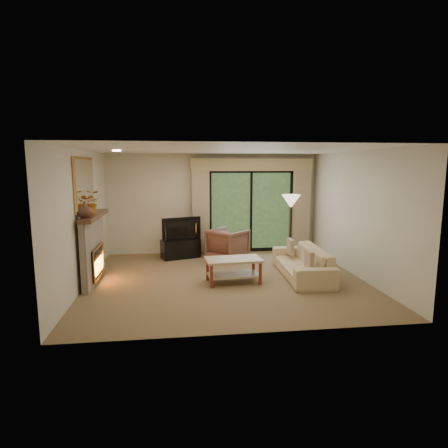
{
  "coord_description": "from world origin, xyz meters",
  "views": [
    {
      "loc": [
        -0.97,
        -7.3,
        2.3
      ],
      "look_at": [
        0.0,
        0.3,
        1.1
      ],
      "focal_mm": 30.0,
      "sensor_mm": 36.0,
      "label": 1
    }
  ],
  "objects": [
    {
      "name": "mirror",
      "position": [
        -2.71,
        0.2,
        1.95
      ],
      "size": [
        0.07,
        1.45,
        1.02
      ],
      "primitive_type": null,
      "color": "#D19549",
      "rests_on": "wall_left"
    },
    {
      "name": "curtain_left",
      "position": [
        -0.35,
        2.34,
        1.2
      ],
      "size": [
        0.45,
        0.18,
        2.35
      ],
      "primitive_type": "cube",
      "color": "tan",
      "rests_on": "floor"
    },
    {
      "name": "ceiling",
      "position": [
        0.0,
        0.0,
        2.6
      ],
      "size": [
        5.5,
        5.5,
        0.0
      ],
      "primitive_type": "plane",
      "rotation": [
        3.14,
        0.0,
        0.0
      ],
      "color": "white",
      "rests_on": "ground"
    },
    {
      "name": "tv",
      "position": [
        -0.89,
        1.95,
        0.76
      ],
      "size": [
        0.98,
        0.42,
        0.57
      ],
      "primitive_type": "imported",
      "rotation": [
        0.0,
        0.0,
        0.31
      ],
      "color": "black",
      "rests_on": "media_console"
    },
    {
      "name": "curtain_right",
      "position": [
        2.35,
        2.34,
        1.2
      ],
      "size": [
        0.45,
        0.18,
        2.35
      ],
      "primitive_type": "cube",
      "color": "tan",
      "rests_on": "floor"
    },
    {
      "name": "pillow_far",
      "position": [
        1.54,
        0.62,
        0.51
      ],
      "size": [
        0.11,
        0.35,
        0.34
      ],
      "primitive_type": "cube",
      "rotation": [
        0.0,
        0.0,
        -0.05
      ],
      "color": "brown",
      "rests_on": "sofa"
    },
    {
      "name": "wall_back",
      "position": [
        0.0,
        2.5,
        1.3
      ],
      "size": [
        5.0,
        0.0,
        5.0
      ],
      "primitive_type": "plane",
      "rotation": [
        1.57,
        0.0,
        0.0
      ],
      "color": "beige",
      "rests_on": "ground"
    },
    {
      "name": "cornice",
      "position": [
        1.0,
        2.36,
        2.32
      ],
      "size": [
        3.2,
        0.24,
        0.32
      ],
      "primitive_type": "cube",
      "color": "tan",
      "rests_on": "wall_back"
    },
    {
      "name": "wall_front",
      "position": [
        0.0,
        -2.5,
        1.3
      ],
      "size": [
        5.0,
        0.0,
        5.0
      ],
      "primitive_type": "plane",
      "rotation": [
        -1.57,
        0.0,
        0.0
      ],
      "color": "beige",
      "rests_on": "ground"
    },
    {
      "name": "armchair",
      "position": [
        0.27,
        1.67,
        0.38
      ],
      "size": [
        1.16,
        1.16,
        0.76
      ],
      "primitive_type": "imported",
      "rotation": [
        0.0,
        0.0,
        2.34
      ],
      "color": "brown",
      "rests_on": "floor"
    },
    {
      "name": "sofa",
      "position": [
        1.61,
        0.02,
        0.3
      ],
      "size": [
        0.91,
        2.12,
        0.61
      ],
      "primitive_type": "imported",
      "rotation": [
        0.0,
        0.0,
        -1.62
      ],
      "color": "tan",
      "rests_on": "floor"
    },
    {
      "name": "wall_right",
      "position": [
        2.75,
        0.0,
        1.3
      ],
      "size": [
        0.0,
        5.0,
        5.0
      ],
      "primitive_type": "plane",
      "rotation": [
        1.57,
        0.0,
        -1.57
      ],
      "color": "beige",
      "rests_on": "ground"
    },
    {
      "name": "floor",
      "position": [
        0.0,
        0.0,
        0.0
      ],
      "size": [
        5.5,
        5.5,
        0.0
      ],
      "primitive_type": "plane",
      "color": "olive",
      "rests_on": "ground"
    },
    {
      "name": "media_console",
      "position": [
        -0.89,
        1.95,
        0.24
      ],
      "size": [
        1.03,
        0.69,
        0.47
      ],
      "primitive_type": "cube",
      "rotation": [
        0.0,
        0.0,
        0.31
      ],
      "color": "black",
      "rests_on": "floor"
    },
    {
      "name": "sliding_door",
      "position": [
        1.0,
        2.45,
        1.1
      ],
      "size": [
        2.26,
        0.1,
        2.16
      ],
      "primitive_type": null,
      "color": "black",
      "rests_on": "floor"
    },
    {
      "name": "wall_left",
      "position": [
        -2.75,
        0.0,
        1.3
      ],
      "size": [
        0.0,
        5.0,
        5.0
      ],
      "primitive_type": "plane",
      "rotation": [
        1.57,
        0.0,
        1.57
      ],
      "color": "beige",
      "rests_on": "ground"
    },
    {
      "name": "pillow_near",
      "position": [
        1.54,
        -0.59,
        0.51
      ],
      "size": [
        0.11,
        0.35,
        0.35
      ],
      "primitive_type": "cube",
      "rotation": [
        0.0,
        0.0,
        -0.05
      ],
      "color": "brown",
      "rests_on": "sofa"
    },
    {
      "name": "vase",
      "position": [
        -2.61,
        -0.37,
        1.52
      ],
      "size": [
        0.32,
        0.32,
        0.29
      ],
      "primitive_type": "imported",
      "rotation": [
        0.0,
        0.0,
        -0.16
      ],
      "color": "#4D3022",
      "rests_on": "fireplace"
    },
    {
      "name": "fireplace",
      "position": [
        -2.63,
        0.2,
        0.69
      ],
      "size": [
        0.24,
        1.7,
        1.37
      ],
      "primitive_type": null,
      "color": "gray",
      "rests_on": "floor"
    },
    {
      "name": "coffee_table",
      "position": [
        0.12,
        -0.22,
        0.25
      ],
      "size": [
        1.13,
        0.67,
        0.49
      ],
      "primitive_type": null,
      "rotation": [
        0.0,
        0.0,
        0.07
      ],
      "color": "tan",
      "rests_on": "floor"
    },
    {
      "name": "floor_lamp",
      "position": [
        1.71,
        1.21,
        0.81
      ],
      "size": [
        0.5,
        0.5,
        1.62
      ],
      "primitive_type": null,
      "rotation": [
        0.0,
        0.0,
        -0.15
      ],
      "color": "beige",
      "rests_on": "floor"
    },
    {
      "name": "branches",
      "position": [
        -2.61,
        0.16,
        1.6
      ],
      "size": [
        0.42,
        0.36,
        0.46
      ],
      "primitive_type": "imported",
      "rotation": [
        0.0,
        0.0,
        -0.01
      ],
      "color": "#AB5811",
      "rests_on": "fireplace"
    }
  ]
}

